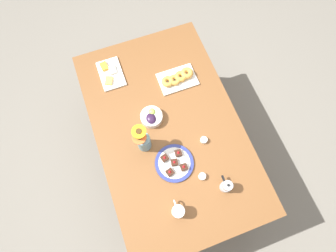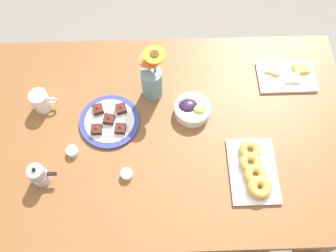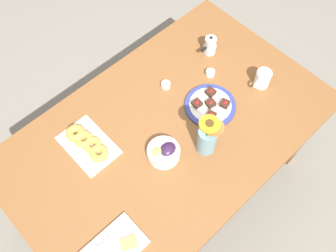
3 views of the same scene
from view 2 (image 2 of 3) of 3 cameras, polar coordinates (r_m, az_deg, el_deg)
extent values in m
plane|color=slate|center=(2.28, 0.00, -9.09)|extent=(6.00, 6.00, 0.00)
cube|color=brown|center=(1.61, 0.00, -0.98)|extent=(1.60, 1.00, 0.04)
cube|color=brown|center=(1.98, 22.63, -16.14)|extent=(0.07, 0.07, 0.70)
cube|color=brown|center=(2.25, -19.03, 3.91)|extent=(0.07, 0.07, 0.70)
cube|color=brown|center=(2.27, 18.23, 4.90)|extent=(0.07, 0.07, 0.70)
cylinder|color=white|center=(1.70, -18.83, 3.63)|extent=(0.08, 0.08, 0.10)
cylinder|color=brown|center=(1.67, -19.25, 4.37)|extent=(0.07, 0.07, 0.00)
torus|color=white|center=(1.69, -17.18, 3.71)|extent=(0.05, 0.01, 0.05)
cylinder|color=white|center=(1.62, 3.72, 2.50)|extent=(0.15, 0.15, 0.05)
ellipsoid|color=#2D1938|center=(1.60, 3.05, 3.08)|extent=(0.09, 0.07, 0.04)
ellipsoid|color=#9EC14C|center=(1.59, 4.77, 2.45)|extent=(0.05, 0.05, 0.04)
cube|color=white|center=(1.81, 17.56, 7.17)|extent=(0.26, 0.17, 0.01)
cube|color=#EFB74C|center=(1.80, 15.69, 8.23)|extent=(0.08, 0.07, 0.01)
cube|color=white|center=(1.80, 18.41, 6.91)|extent=(0.07, 0.05, 0.02)
cube|color=orange|center=(1.84, 19.63, 8.20)|extent=(0.08, 0.06, 0.02)
cube|color=white|center=(1.55, 12.79, -6.70)|extent=(0.19, 0.28, 0.01)
torus|color=gold|center=(1.50, 13.79, -9.11)|extent=(0.12, 0.12, 0.04)
torus|color=gold|center=(1.52, 13.16, -7.28)|extent=(0.11, 0.11, 0.04)
torus|color=gold|center=(1.54, 12.45, -5.49)|extent=(0.11, 0.11, 0.03)
torus|color=gold|center=(1.56, 12.37, -3.69)|extent=(0.10, 0.10, 0.03)
cylinder|color=white|center=(1.59, -14.35, -3.77)|extent=(0.05, 0.05, 0.03)
cylinder|color=#C68923|center=(1.58, -14.43, -3.62)|extent=(0.04, 0.04, 0.01)
cylinder|color=white|center=(1.51, -6.31, -7.29)|extent=(0.05, 0.05, 0.03)
cylinder|color=maroon|center=(1.50, -6.35, -7.16)|extent=(0.04, 0.04, 0.01)
cylinder|color=navy|center=(1.63, -8.88, 0.68)|extent=(0.26, 0.26, 0.01)
cylinder|color=white|center=(1.63, -8.89, 0.72)|extent=(0.21, 0.21, 0.01)
cube|color=#381E14|center=(1.64, -10.64, 2.52)|extent=(0.05, 0.05, 0.02)
cone|color=red|center=(1.62, -10.75, 2.85)|extent=(0.02, 0.02, 0.01)
cube|color=#381E14|center=(1.63, -7.16, 2.64)|extent=(0.05, 0.05, 0.02)
cone|color=red|center=(1.61, -7.24, 2.97)|extent=(0.02, 0.02, 0.01)
cube|color=#381E14|center=(1.59, -10.83, -0.60)|extent=(0.04, 0.04, 0.02)
cone|color=red|center=(1.58, -10.95, -0.29)|extent=(0.02, 0.02, 0.01)
cube|color=#381E14|center=(1.58, -7.26, -0.50)|extent=(0.05, 0.05, 0.02)
cone|color=red|center=(1.56, -7.34, -0.19)|extent=(0.02, 0.02, 0.01)
cube|color=#381E14|center=(1.61, -8.98, 1.04)|extent=(0.05, 0.05, 0.02)
cone|color=red|center=(1.59, -9.07, 1.36)|extent=(0.02, 0.02, 0.01)
cylinder|color=#6B939E|center=(1.63, -2.47, 6.54)|extent=(0.09, 0.09, 0.15)
cylinder|color=#3D702D|center=(1.53, -2.00, 9.54)|extent=(0.01, 0.01, 0.10)
cylinder|color=orange|center=(1.49, -2.07, 10.80)|extent=(0.09, 0.09, 0.01)
cylinder|color=#472D14|center=(1.48, -2.08, 10.94)|extent=(0.04, 0.04, 0.01)
cylinder|color=#3D702D|center=(1.55, -2.81, 9.35)|extent=(0.01, 0.01, 0.06)
cylinder|color=orange|center=(1.52, -2.87, 10.11)|extent=(0.09, 0.09, 0.01)
cylinder|color=#472D14|center=(1.52, -2.88, 10.25)|extent=(0.04, 0.04, 0.01)
cylinder|color=#B7B7BC|center=(1.57, -18.85, -7.41)|extent=(0.07, 0.07, 0.05)
cylinder|color=#B7B7BC|center=(1.54, -19.16, -7.03)|extent=(0.05, 0.05, 0.01)
cylinder|color=#B7B7BC|center=(1.52, -19.45, -6.67)|extent=(0.06, 0.06, 0.04)
sphere|color=black|center=(1.49, -19.80, -6.25)|extent=(0.02, 0.02, 0.02)
cube|color=black|center=(1.52, -17.32, -6.97)|extent=(0.04, 0.01, 0.01)
camera|label=1|loc=(1.12, -75.25, 57.88)|focal=28.00mm
camera|label=3|loc=(1.51, 50.63, 59.77)|focal=40.00mm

